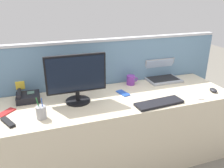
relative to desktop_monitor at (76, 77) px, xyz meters
name	(u,v)px	position (x,y,z in m)	size (l,w,h in m)	color
ground_plane	(114,160)	(0.33, -0.04, -0.94)	(10.00, 10.00, 0.00)	slate
desk	(114,131)	(0.33, -0.04, -0.59)	(2.26, 0.69, 0.71)	beige
cubicle_divider	(102,93)	(0.33, 0.34, -0.35)	(2.68, 0.08, 1.19)	#6084A3
desktop_monitor	(76,77)	(0.00, 0.00, 0.00)	(0.52, 0.22, 0.43)	black
laptop	(161,75)	(0.99, 0.26, -0.18)	(0.36, 0.28, 0.22)	#9EA0A8
desk_phone	(27,97)	(-0.42, 0.16, -0.20)	(0.20, 0.19, 0.10)	black
keyboard_main	(159,103)	(0.66, -0.29, -0.22)	(0.43, 0.14, 0.02)	black
computer_mouse_right_hand	(213,90)	(1.30, -0.22, -0.21)	(0.06, 0.10, 0.03)	#232328
pen_cup	(41,112)	(-0.32, -0.20, -0.18)	(0.08, 0.08, 0.18)	#99999E
cell_phone_red_case	(6,112)	(-0.59, -0.02, -0.23)	(0.07, 0.15, 0.01)	#B22323
cell_phone_blue_case	(123,93)	(0.44, 0.03, -0.23)	(0.07, 0.15, 0.01)	blue
cell_phone_white_slab	(197,96)	(1.07, -0.27, -0.23)	(0.06, 0.13, 0.01)	silver
tv_remote	(8,122)	(-0.56, -0.20, -0.22)	(0.04, 0.17, 0.02)	black
coffee_mug	(131,80)	(0.61, 0.22, -0.18)	(0.12, 0.09, 0.10)	purple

